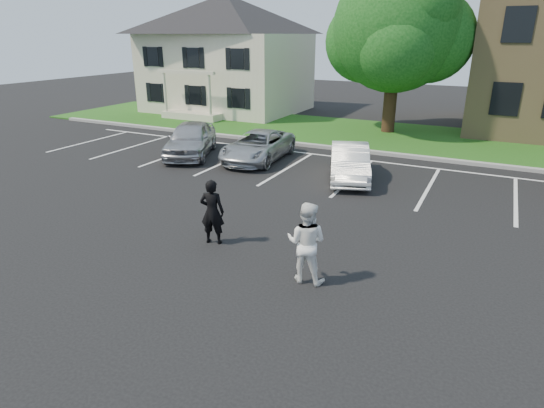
% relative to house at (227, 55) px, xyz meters
% --- Properties ---
extents(ground_plane, '(90.00, 90.00, 0.00)m').
position_rel_house_xyz_m(ground_plane, '(13.00, -19.97, -3.83)').
color(ground_plane, black).
rests_on(ground_plane, ground).
extents(curb, '(40.00, 0.30, 0.15)m').
position_rel_house_xyz_m(curb, '(13.00, -7.97, -3.75)').
color(curb, gray).
rests_on(curb, ground).
extents(grass_strip, '(44.00, 8.00, 0.08)m').
position_rel_house_xyz_m(grass_strip, '(13.00, -3.97, -3.79)').
color(grass_strip, '#1C5115').
rests_on(grass_strip, ground).
extents(stall_lines, '(34.00, 5.36, 0.01)m').
position_rel_house_xyz_m(stall_lines, '(14.40, -11.02, -3.82)').
color(stall_lines, silver).
rests_on(stall_lines, ground).
extents(house, '(10.30, 9.22, 7.60)m').
position_rel_house_xyz_m(house, '(0.00, 0.00, 0.00)').
color(house, beige).
rests_on(house, ground).
extents(tree, '(7.80, 7.20, 8.80)m').
position_rel_house_xyz_m(tree, '(12.27, -2.78, 1.52)').
color(tree, black).
rests_on(tree, ground).
extents(man_black_suit, '(0.72, 0.57, 1.74)m').
position_rel_house_xyz_m(man_black_suit, '(11.42, -19.28, -2.96)').
color(man_black_suit, black).
rests_on(man_black_suit, ground).
extents(man_white_shirt, '(0.95, 0.77, 1.85)m').
position_rel_house_xyz_m(man_white_shirt, '(14.35, -20.00, -2.90)').
color(man_white_shirt, white).
rests_on(man_white_shirt, ground).
extents(car_silver_west, '(3.40, 4.79, 1.52)m').
position_rel_house_xyz_m(car_silver_west, '(5.39, -11.96, -3.07)').
color(car_silver_west, '#AEADB2').
rests_on(car_silver_west, ground).
extents(car_silver_minivan, '(2.38, 4.63, 1.25)m').
position_rel_house_xyz_m(car_silver_minivan, '(8.50, -11.33, -3.20)').
color(car_silver_minivan, '#AAADB2').
rests_on(car_silver_minivan, ground).
extents(car_white_sedan, '(2.61, 4.19, 1.30)m').
position_rel_house_xyz_m(car_white_sedan, '(12.89, -12.22, -3.18)').
color(car_white_sedan, white).
rests_on(car_white_sedan, ground).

